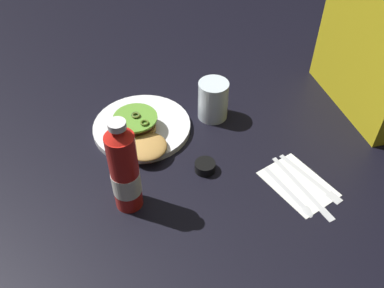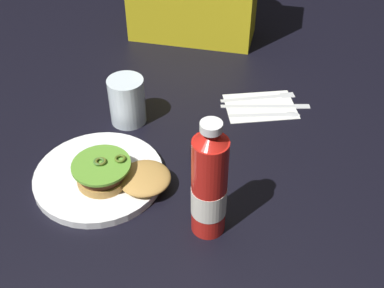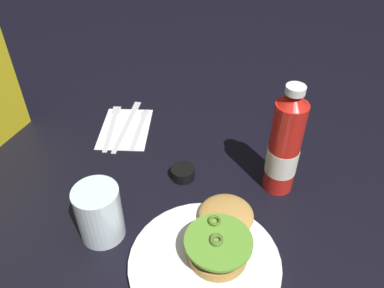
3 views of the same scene
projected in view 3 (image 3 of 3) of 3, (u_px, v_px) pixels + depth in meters
ground_plane at (167, 228)px, 0.77m from camera, size 3.00×3.00×0.00m
dinner_plate at (205, 264)px, 0.70m from camera, size 0.27×0.27×0.02m
burger_sandwich at (221, 235)px, 0.71m from camera, size 0.20×0.13×0.05m
ketchup_bottle at (284, 147)px, 0.79m from camera, size 0.07×0.07×0.25m
water_glass at (99, 213)px, 0.72m from camera, size 0.09×0.09×0.11m
condiment_cup at (183, 173)px, 0.87m from camera, size 0.05×0.05×0.03m
napkin at (125, 128)px, 1.01m from camera, size 0.20×0.17×0.00m
spoon_utensil at (142, 121)px, 1.03m from camera, size 0.17×0.06×0.00m
butter_knife at (128, 121)px, 1.03m from camera, size 0.22×0.06×0.00m
fork_utensil at (112, 123)px, 1.02m from camera, size 0.19×0.09×0.00m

